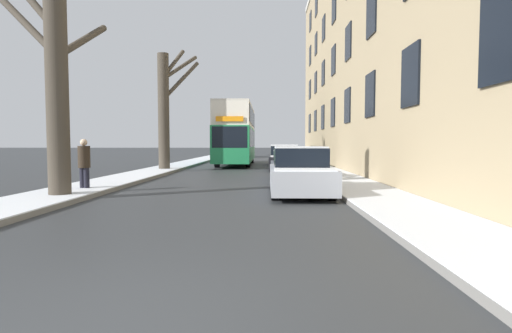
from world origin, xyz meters
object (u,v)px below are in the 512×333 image
object	(u,v)px
pedestrian_left_sidewalk	(84,163)
bare_tree_left_1	(166,105)
oncoming_van	(240,146)
parked_car_0	(300,173)
parked_car_1	(290,166)
parked_car_2	(284,159)
double_decker_bus	(236,132)
bare_tree_left_0	(55,69)
parked_car_3	(280,157)

from	to	relation	value
pedestrian_left_sidewalk	bare_tree_left_1	bearing A→B (deg)	110.06
pedestrian_left_sidewalk	oncoming_van	bearing A→B (deg)	105.84
pedestrian_left_sidewalk	parked_car_0	bearing A→B (deg)	17.72
parked_car_1	parked_car_2	bearing A→B (deg)	90.00
double_decker_bus	parked_car_1	distance (m)	13.15
bare_tree_left_0	pedestrian_left_sidewalk	distance (m)	3.19
bare_tree_left_0	oncoming_van	size ratio (longest dim) A/B	1.36
parked_car_2	bare_tree_left_1	bearing A→B (deg)	-173.43
parked_car_1	oncoming_van	size ratio (longest dim) A/B	0.87
parked_car_0	parked_car_3	world-z (taller)	parked_car_0
parked_car_1	oncoming_van	bearing A→B (deg)	98.10
bare_tree_left_0	oncoming_van	xyz separation A→B (m)	(2.88, 36.48, -2.46)
parked_car_1	parked_car_3	distance (m)	12.41
bare_tree_left_0	parked_car_0	size ratio (longest dim) A/B	1.67
bare_tree_left_1	double_decker_bus	size ratio (longest dim) A/B	0.65
double_decker_bus	parked_car_2	xyz separation A→B (m)	(3.37, -6.14, -1.79)
parked_car_1	pedestrian_left_sidewalk	xyz separation A→B (m)	(-7.09, -4.92, 0.35)
double_decker_bus	oncoming_van	size ratio (longest dim) A/B	2.21
parked_car_1	double_decker_bus	bearing A→B (deg)	105.00
parked_car_0	parked_car_3	distance (m)	17.67
parked_car_0	parked_car_3	bearing A→B (deg)	90.00
parked_car_1	pedestrian_left_sidewalk	bearing A→B (deg)	-145.24
bare_tree_left_0	parked_car_1	size ratio (longest dim) A/B	1.57
double_decker_bus	pedestrian_left_sidewalk	size ratio (longest dim) A/B	6.38
parked_car_0	parked_car_2	size ratio (longest dim) A/B	0.98
bare_tree_left_1	parked_car_2	size ratio (longest dim) A/B	1.72
bare_tree_left_0	double_decker_bus	size ratio (longest dim) A/B	0.62
parked_car_0	parked_car_2	distance (m)	11.69
bare_tree_left_0	parked_car_2	world-z (taller)	bare_tree_left_0
bare_tree_left_1	parked_car_0	world-z (taller)	bare_tree_left_1
parked_car_0	oncoming_van	world-z (taller)	oncoming_van
oncoming_van	parked_car_3	bearing A→B (deg)	-76.36
parked_car_0	parked_car_1	distance (m)	5.26
bare_tree_left_0	double_decker_bus	world-z (taller)	bare_tree_left_0
parked_car_2	parked_car_3	distance (m)	5.99
parked_car_1	parked_car_2	size ratio (longest dim) A/B	1.04
parked_car_3	double_decker_bus	bearing A→B (deg)	177.30
parked_car_2	bare_tree_left_0	bearing A→B (deg)	-119.06
parked_car_2	oncoming_van	distance (m)	24.00
double_decker_bus	parked_car_1	world-z (taller)	double_decker_bus
parked_car_0	parked_car_2	world-z (taller)	parked_car_2
parked_car_2	pedestrian_left_sidewalk	xyz separation A→B (m)	(-7.09, -11.35, 0.26)
oncoming_van	parked_car_0	bearing A→B (deg)	-83.09
bare_tree_left_0	parked_car_2	size ratio (longest dim) A/B	1.64
double_decker_bus	parked_car_0	world-z (taller)	double_decker_bus
oncoming_van	parked_car_2	bearing A→B (deg)	-79.73
parked_car_2	pedestrian_left_sidewalk	distance (m)	13.38
double_decker_bus	oncoming_van	xyz separation A→B (m)	(-0.91, 17.46, -1.19)
double_decker_bus	pedestrian_left_sidewalk	xyz separation A→B (m)	(-3.72, -17.49, -1.53)
bare_tree_left_0	double_decker_bus	xyz separation A→B (m)	(3.79, 19.02, -1.27)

